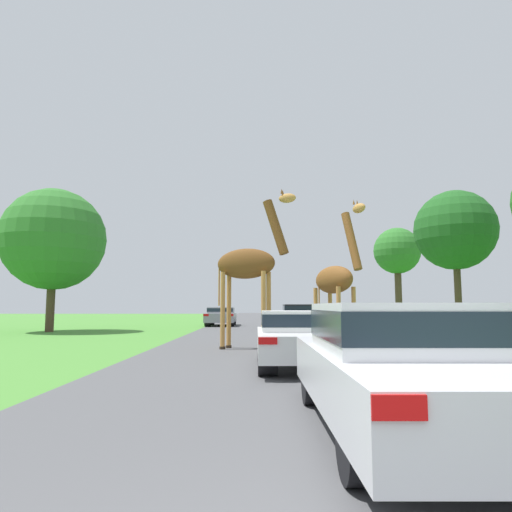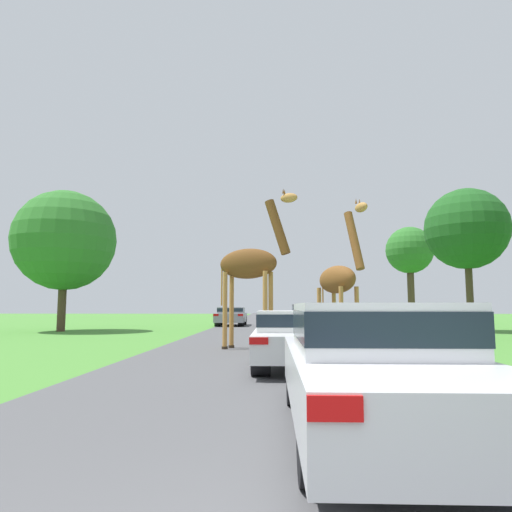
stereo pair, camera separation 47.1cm
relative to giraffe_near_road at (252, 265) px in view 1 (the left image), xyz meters
name	(u,v)px [view 1 (the left image)]	position (x,y,z in m)	size (l,w,h in m)	color
road	(267,326)	(0.79, 16.77, -2.66)	(7.88, 120.00, 0.00)	#4C4C4F
giraffe_near_road	(252,265)	(0.00, 0.00, 0.00)	(2.65, 1.33, 5.06)	#B77F3D
giraffe_companion	(338,279)	(2.85, 0.57, -0.41)	(1.56, 2.61, 4.70)	#B77F3D
car_lead_maroon	(400,363)	(1.74, -9.48, -1.92)	(1.78, 4.79, 1.39)	silver
car_queue_right	(301,316)	(2.68, 12.33, -1.88)	(1.92, 4.12, 1.46)	black
car_queue_left	(223,316)	(-2.25, 17.48, -1.97)	(1.96, 4.57, 1.28)	gray
car_far_ahead	(303,336)	(1.19, -4.26, -1.98)	(1.91, 3.98, 1.26)	silver
tree_left_edge	(458,230)	(11.19, 10.27, 2.84)	(4.39, 4.39, 7.73)	#4C3828
tree_centre_back	(399,252)	(11.32, 21.07, 2.94)	(3.63, 3.63, 7.51)	#4C3828
tree_far_right	(56,240)	(-10.79, 9.88, 2.29)	(5.50, 5.50, 7.71)	#4C3828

